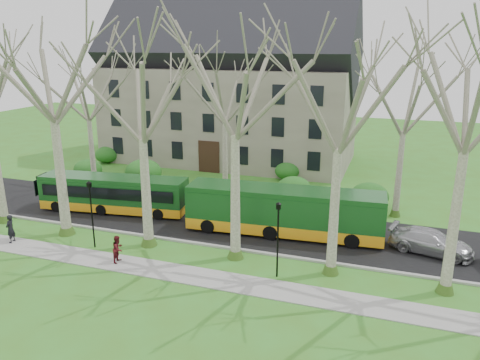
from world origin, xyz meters
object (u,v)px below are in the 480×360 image
Objects in this scene: bus_lead at (114,193)px; bus_follow at (284,211)px; sedan at (431,242)px; pedestrian_a at (10,229)px; pedestrian_b at (118,249)px.

bus_lead is 0.86× the size of bus_follow.
pedestrian_a reaches higher than sedan.
bus_follow is (13.35, -0.09, 0.22)m from bus_lead.
pedestrian_b is (-17.53, -7.34, 0.10)m from sedan.
bus_follow is at bearing 103.41° from pedestrian_a.
bus_lead reaches higher than pedestrian_b.
pedestrian_a is (-25.70, -7.17, 0.22)m from sedan.
sedan is 26.68m from pedestrian_a.
sedan is (9.33, -0.00, -0.92)m from bus_follow.
bus_follow is at bearing -52.01° from pedestrian_b.
bus_follow is 11.03m from pedestrian_b.
pedestrian_a is at bearing -160.48° from bus_follow.
sedan is at bearing -71.14° from pedestrian_b.
bus_follow reaches higher than sedan.
bus_lead is at bearing 147.24° from pedestrian_a.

